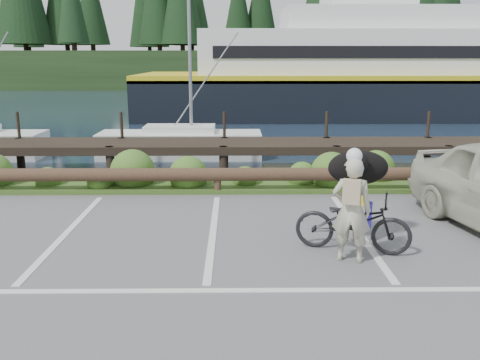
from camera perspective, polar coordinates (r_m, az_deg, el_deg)
name	(u,v)px	position (r m, az deg, el deg)	size (l,w,h in m)	color
ground	(208,278)	(7.30, -3.67, -10.95)	(72.00, 72.00, 0.00)	#555557
harbor_backdrop	(234,77)	(85.21, -0.69, 11.50)	(170.00, 160.00, 30.00)	#162436
vegetation_strip	(219,184)	(12.31, -2.43, -0.46)	(34.00, 1.60, 0.10)	#3D5B21
log_rail	(218,194)	(11.64, -2.53, -1.53)	(32.00, 0.30, 0.60)	#443021
bicycle	(353,222)	(8.30, 12.54, -4.66)	(0.64, 1.83, 0.96)	black
cyclist	(351,210)	(7.79, 12.40, -3.32)	(0.59, 0.39, 1.61)	#B8B49C
dog	(358,168)	(8.66, 13.12, 1.37)	(1.01, 0.49, 0.58)	black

